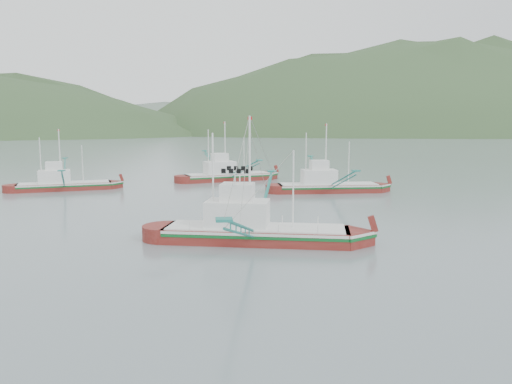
{
  "coord_description": "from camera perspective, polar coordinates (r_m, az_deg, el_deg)",
  "views": [
    {
      "loc": [
        -5.59,
        -40.91,
        9.77
      ],
      "look_at": [
        0.0,
        6.0,
        3.2
      ],
      "focal_mm": 35.0,
      "sensor_mm": 36.0,
      "label": 1
    }
  ],
  "objects": [
    {
      "name": "bg_boat_far",
      "position": [
        84.79,
        -3.31,
        2.67
      ],
      "size": [
        15.2,
        26.01,
        10.78
      ],
      "rotation": [
        0.0,
        0.0,
        0.29
      ],
      "color": "maroon",
      "rests_on": "ground"
    },
    {
      "name": "ground",
      "position": [
        42.43,
        0.96,
        -5.4
      ],
      "size": [
        1200.0,
        1200.0,
        0.0
      ],
      "primitive_type": "plane",
      "color": "slate",
      "rests_on": "ground"
    },
    {
      "name": "bg_boat_left",
      "position": [
        78.1,
        -21.17,
        1.46
      ],
      "size": [
        13.51,
        23.32,
        9.58
      ],
      "rotation": [
        0.0,
        0.0,
        0.23
      ],
      "color": "maroon",
      "rests_on": "ground"
    },
    {
      "name": "headland_right",
      "position": [
        531.19,
        20.88,
        6.35
      ],
      "size": [
        684.0,
        432.0,
        306.0
      ],
      "primitive_type": "ellipsoid",
      "color": "#2F4A26",
      "rests_on": "ground"
    },
    {
      "name": "ridge_distant",
      "position": [
        602.04,
        -3.43,
        6.97
      ],
      "size": [
        960.0,
        400.0,
        240.0
      ],
      "primitive_type": "ellipsoid",
      "color": "slate",
      "rests_on": "ground"
    },
    {
      "name": "bg_boat_right",
      "position": [
        71.37,
        8.14,
        1.13
      ],
      "size": [
        14.33,
        25.83,
        10.45
      ],
      "rotation": [
        0.0,
        0.0,
        -0.02
      ],
      "color": "maroon",
      "rests_on": "ground"
    },
    {
      "name": "main_boat",
      "position": [
        40.95,
        -0.25,
        -2.92
      ],
      "size": [
        15.73,
        27.07,
        11.14
      ],
      "rotation": [
        0.0,
        0.0,
        -0.24
      ],
      "color": "maroon",
      "rests_on": "ground"
    }
  ]
}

